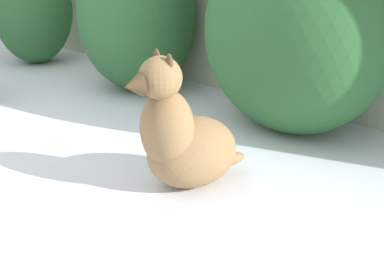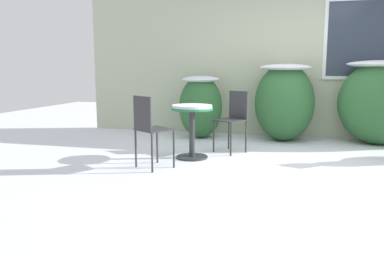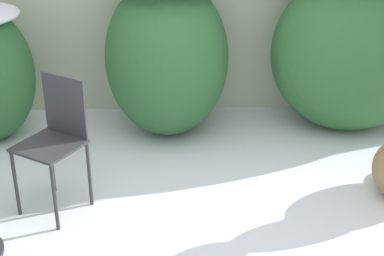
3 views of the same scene
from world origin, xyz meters
The scene contains 4 objects.
shrub_left centered at (-1.62, 1.61, 0.59)m, with size 0.77×0.79×1.11m.
shrub_middle centered at (-0.17, 1.70, 0.69)m, with size 1.00×1.01×1.31m.
shrub_right centered at (1.38, 1.72, 0.72)m, with size 1.40×0.95×1.37m.
dog centered at (1.44, 0.55, 0.30)m, with size 0.55×0.79×0.81m.
Camera 1 is at (3.54, -1.65, 1.51)m, focal length 55.00 mm.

